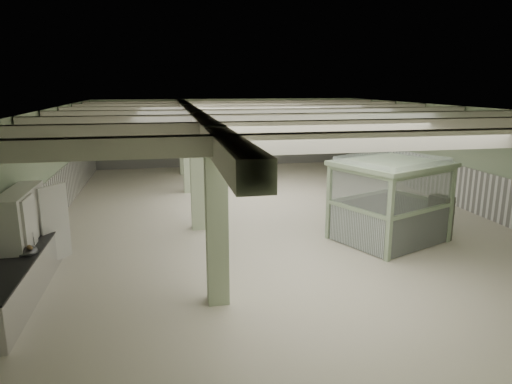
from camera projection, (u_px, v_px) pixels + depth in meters
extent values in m
plane|color=silver|center=(270.00, 215.00, 15.59)|extent=(20.00, 20.00, 0.00)
cube|color=white|center=(271.00, 108.00, 14.76)|extent=(14.00, 20.00, 0.02)
cube|color=#A3B792|center=(228.00, 133.00, 24.72)|extent=(14.00, 0.02, 3.60)
cube|color=#A3B792|center=(455.00, 296.00, 5.64)|extent=(14.00, 0.02, 3.60)
cube|color=#A3B792|center=(46.00, 171.00, 13.82)|extent=(0.02, 20.00, 3.60)
cube|color=#A3B792|center=(458.00, 156.00, 16.54)|extent=(0.02, 20.00, 3.60)
cube|color=white|center=(50.00, 204.00, 14.07)|extent=(0.05, 19.90, 1.50)
cube|color=white|center=(454.00, 185.00, 16.77)|extent=(0.05, 19.90, 1.50)
cube|color=white|center=(228.00, 152.00, 24.93)|extent=(13.90, 0.05, 1.50)
cube|color=silver|center=(193.00, 116.00, 14.33)|extent=(0.45, 19.90, 0.40)
cube|color=silver|center=(373.00, 141.00, 7.65)|extent=(13.90, 0.35, 0.32)
cube|color=silver|center=(323.00, 128.00, 10.04)|extent=(13.90, 0.35, 0.32)
cube|color=silver|center=(292.00, 119.00, 12.42)|extent=(13.90, 0.35, 0.32)
cube|color=silver|center=(271.00, 114.00, 14.81)|extent=(13.90, 0.35, 0.32)
cube|color=silver|center=(255.00, 110.00, 17.19)|extent=(13.90, 0.35, 0.32)
cube|color=silver|center=(244.00, 107.00, 19.57)|extent=(13.90, 0.35, 0.32)
cube|color=silver|center=(235.00, 104.00, 21.96)|extent=(13.90, 0.35, 0.32)
cube|color=#B6C9A2|center=(217.00, 217.00, 8.97)|extent=(0.42, 0.42, 3.60)
cube|color=#B6C9A2|center=(197.00, 171.00, 13.74)|extent=(0.42, 0.42, 3.60)
cube|color=#B6C9A2|center=(188.00, 149.00, 18.51)|extent=(0.42, 0.42, 3.60)
cube|color=#B6C9A2|center=(183.00, 138.00, 22.32)|extent=(0.42, 0.42, 3.60)
cone|color=#313F2F|center=(343.00, 144.00, 10.22)|extent=(0.44, 0.44, 0.22)
cone|color=#313F2F|center=(282.00, 124.00, 15.46)|extent=(0.44, 0.44, 0.22)
cone|color=#313F2F|center=(253.00, 114.00, 20.23)|extent=(0.44, 0.44, 0.22)
cube|color=silver|center=(22.00, 273.00, 9.69)|extent=(0.84, 4.98, 0.88)
cube|color=black|center=(19.00, 253.00, 9.58)|extent=(0.88, 5.02, 0.04)
cylinder|color=#B2B2B7|center=(40.00, 232.00, 10.83)|extent=(0.24, 0.24, 0.08)
cube|color=silver|center=(24.00, 238.00, 10.26)|extent=(0.53, 2.14, 1.96)
cube|color=silver|center=(32.00, 244.00, 9.85)|extent=(0.06, 0.80, 1.86)
cube|color=silver|center=(49.00, 229.00, 10.90)|extent=(0.52, 0.68, 1.86)
cube|color=silver|center=(34.00, 244.00, 9.86)|extent=(0.02, 0.05, 0.30)
cube|color=silver|center=(45.00, 230.00, 10.80)|extent=(0.02, 0.05, 0.30)
cube|color=#98B18D|center=(390.00, 220.00, 11.26)|extent=(0.16, 0.16, 2.15)
cube|color=#98B18D|center=(329.00, 202.00, 12.98)|extent=(0.16, 0.16, 2.15)
cube|color=#98B18D|center=(451.00, 205.00, 12.69)|extent=(0.16, 0.16, 2.15)
cube|color=#98B18D|center=(389.00, 191.00, 14.41)|extent=(0.16, 0.16, 2.15)
cube|color=#98B18D|center=(392.00, 164.00, 12.58)|extent=(3.55, 3.32, 0.12)
cube|color=silver|center=(420.00, 231.00, 12.10)|extent=(2.21, 1.00, 1.05)
cube|color=silver|center=(424.00, 186.00, 11.82)|extent=(2.21, 1.00, 1.22)
cube|color=silver|center=(359.00, 213.00, 13.82)|extent=(2.21, 1.00, 1.05)
cube|color=silver|center=(362.00, 173.00, 13.53)|extent=(2.21, 1.00, 1.22)
cube|color=silver|center=(356.00, 230.00, 12.24)|extent=(0.83, 1.81, 1.05)
cube|color=silver|center=(359.00, 185.00, 11.96)|extent=(0.83, 1.81, 1.22)
cube|color=silver|center=(416.00, 214.00, 13.67)|extent=(0.83, 1.81, 1.05)
cube|color=silver|center=(420.00, 174.00, 13.39)|extent=(0.83, 1.81, 1.22)
cube|color=#56594A|center=(440.00, 218.00, 13.02)|extent=(0.56, 0.68, 1.28)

